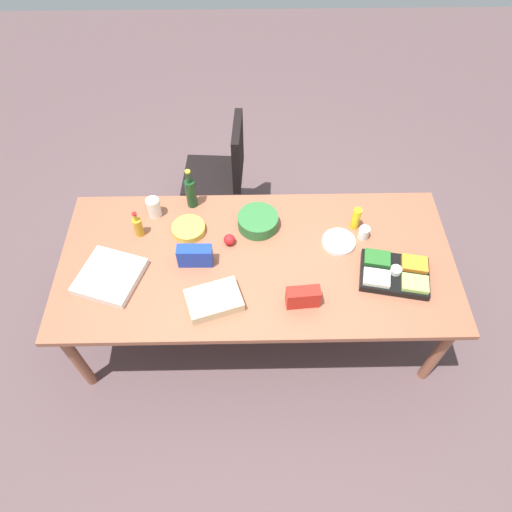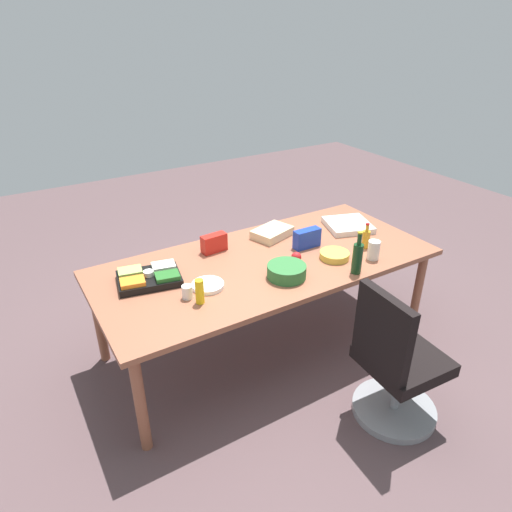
{
  "view_description": "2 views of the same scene",
  "coord_description": "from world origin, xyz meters",
  "views": [
    {
      "loc": [
        0.04,
        1.77,
        3.2
      ],
      "look_at": [
        0.01,
        0.04,
        0.86
      ],
      "focal_mm": 32.47,
      "sensor_mm": 36.0,
      "label": 1
    },
    {
      "loc": [
        -1.62,
        -2.52,
        2.39
      ],
      "look_at": [
        -0.12,
        -0.04,
        0.86
      ],
      "focal_mm": 31.77,
      "sensor_mm": 36.0,
      "label": 2
    }
  ],
  "objects": [
    {
      "name": "office_chair",
      "position": [
        0.29,
        -1.08,
        0.39
      ],
      "size": [
        0.56,
        0.56,
        1.0
      ],
      "color": "gray",
      "rests_on": "ground"
    },
    {
      "name": "dressing_bottle",
      "position": [
        0.78,
        -0.23,
        0.86
      ],
      "size": [
        0.06,
        0.06,
        0.21
      ],
      "color": "gold",
      "rests_on": "conference_table"
    },
    {
      "name": "ground_plane",
      "position": [
        0.0,
        0.0,
        0.0
      ],
      "size": [
        10.0,
        10.0,
        0.0
      ],
      "primitive_type": "plane",
      "color": "brown"
    },
    {
      "name": "mayo_jar",
      "position": [
        0.7,
        -0.4,
        0.85
      ],
      "size": [
        0.11,
        0.11,
        0.15
      ],
      "primitive_type": "cylinder",
      "rotation": [
        0.0,
        0.0,
        0.23
      ],
      "color": "white",
      "rests_on": "conference_table"
    },
    {
      "name": "chip_bowl",
      "position": [
        0.46,
        -0.24,
        0.8
      ],
      "size": [
        0.23,
        0.23,
        0.05
      ],
      "primitive_type": "cylinder",
      "rotation": [
        0.0,
        0.0,
        0.01
      ],
      "color": "gold",
      "rests_on": "conference_table"
    },
    {
      "name": "pizza_box",
      "position": [
        0.92,
        0.13,
        0.8
      ],
      "size": [
        0.46,
        0.46,
        0.05
      ],
      "primitive_type": "cube",
      "rotation": [
        0.0,
        0.0,
        -0.33
      ],
      "color": "silver",
      "rests_on": "conference_table"
    },
    {
      "name": "paper_cup",
      "position": [
        -0.72,
        -0.17,
        0.82
      ],
      "size": [
        0.09,
        0.09,
        0.09
      ],
      "primitive_type": "cylinder",
      "rotation": [
        0.0,
        0.0,
        0.28
      ],
      "color": "white",
      "rests_on": "conference_table"
    },
    {
      "name": "wine_bottle",
      "position": [
        0.45,
        -0.49,
        0.9
      ],
      "size": [
        0.08,
        0.08,
        0.32
      ],
      "color": "#153B1C",
      "rests_on": "conference_table"
    },
    {
      "name": "salad_bowl",
      "position": [
        -0.01,
        -0.28,
        0.82
      ],
      "size": [
        0.32,
        0.32,
        0.09
      ],
      "primitive_type": "cylinder",
      "rotation": [
        0.0,
        0.0,
        0.2
      ],
      "color": "#2E6D35",
      "rests_on": "conference_table"
    },
    {
      "name": "conference_table",
      "position": [
        0.0,
        0.0,
        0.72
      ],
      "size": [
        2.56,
        1.15,
        0.78
      ],
      "color": "#98573E",
      "rests_on": "ground"
    },
    {
      "name": "sheet_cake",
      "position": [
        0.26,
        0.33,
        0.81
      ],
      "size": [
        0.37,
        0.31,
        0.07
      ],
      "primitive_type": "cube",
      "rotation": [
        0.0,
        0.0,
        0.31
      ],
      "color": "beige",
      "rests_on": "conference_table"
    },
    {
      "name": "apple_red",
      "position": [
        0.18,
        -0.13,
        0.82
      ],
      "size": [
        0.08,
        0.08,
        0.08
      ],
      "primitive_type": "sphere",
      "rotation": [
        0.0,
        0.0,
        0.04
      ],
      "color": "red",
      "rests_on": "conference_table"
    },
    {
      "name": "veggie_tray",
      "position": [
        -0.86,
        0.15,
        0.81
      ],
      "size": [
        0.47,
        0.38,
        0.09
      ],
      "color": "black",
      "rests_on": "conference_table"
    },
    {
      "name": "chip_bag_blue",
      "position": [
        0.39,
        0.02,
        0.85
      ],
      "size": [
        0.22,
        0.08,
        0.15
      ],
      "primitive_type": "cube",
      "rotation": [
        0.0,
        0.0,
        -0.02
      ],
      "color": "#1938AB",
      "rests_on": "conference_table"
    },
    {
      "name": "mustard_bottle",
      "position": [
        -0.67,
        -0.27,
        0.86
      ],
      "size": [
        0.07,
        0.07,
        0.17
      ],
      "primitive_type": "cylinder",
      "rotation": [
        0.0,
        0.0,
        0.21
      ],
      "color": "yellow",
      "rests_on": "conference_table"
    },
    {
      "name": "chip_bag_red",
      "position": [
        -0.27,
        0.33,
        0.85
      ],
      "size": [
        0.21,
        0.1,
        0.14
      ],
      "primitive_type": "cube",
      "rotation": [
        0.0,
        0.0,
        0.08
      ],
      "color": "red",
      "rests_on": "conference_table"
    },
    {
      "name": "paper_plate_stack",
      "position": [
        -0.55,
        -0.12,
        0.79
      ],
      "size": [
        0.27,
        0.27,
        0.03
      ],
      "primitive_type": "cylinder",
      "rotation": [
        0.0,
        0.0,
        -0.28
      ],
      "color": "white",
      "rests_on": "conference_table"
    }
  ]
}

